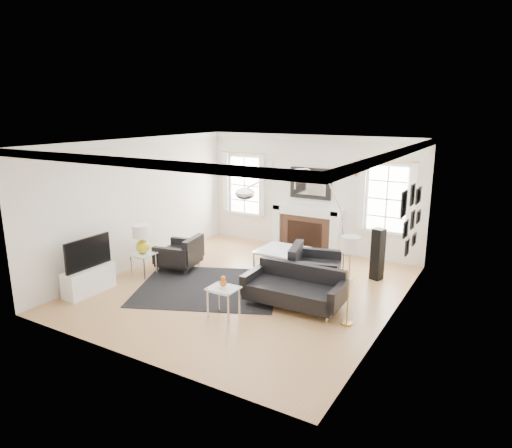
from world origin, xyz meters
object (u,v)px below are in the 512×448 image
Objects in this scene: fireplace at (306,229)px; armchair_right at (312,269)px; armchair_left at (182,254)px; gourd_lamp at (142,237)px; arc_floor_lamp at (296,225)px; coffee_table at (282,251)px; sofa at (295,289)px.

armchair_right is at bearing -62.98° from fireplace.
fireplace is 3.14m from armchair_left.
armchair_left is (-1.78, -2.58, -0.20)m from fireplace.
fireplace reaches higher than gourd_lamp.
arc_floor_lamp is (0.92, -2.56, 0.79)m from fireplace.
gourd_lamp is (-3.28, -1.17, 0.46)m from armchair_right.
coffee_table is at bearing 39.34° from gourd_lamp.
sofa is at bearing -69.14° from fireplace.
sofa is at bearing -9.06° from armchair_left.
fireplace is at bearing 109.88° from arc_floor_lamp.
gourd_lamp is at bearing -140.66° from coffee_table.
armchair_left is at bearing 170.94° from sofa.
arc_floor_lamp is (0.85, -1.12, 0.93)m from coffee_table.
gourd_lamp is 0.25× the size of arc_floor_lamp.
coffee_table is 0.39× the size of arc_floor_lamp.
fireplace is at bearing 92.84° from coffee_table.
fireplace is 0.96× the size of sofa.
armchair_right reaches higher than coffee_table.
armchair_left is 1.71× the size of gourd_lamp.
armchair_right is (2.86, 0.46, 0.04)m from armchair_left.
coffee_table is 1.60× the size of gourd_lamp.
gourd_lamp is at bearing -120.43° from armchair_left.
armchair_right is at bearing 9.08° from armchair_left.
arc_floor_lamp reaches higher than fireplace.
sofa is 1.46× the size of armchair_right.
gourd_lamp is at bearing -166.69° from arc_floor_lamp.
armchair_right is 0.50× the size of arc_floor_lamp.
arc_floor_lamp reaches higher than coffee_table.
sofa is 2.98m from armchair_left.
sofa is at bearing -55.95° from coffee_table.
fireplace is 3.27m from sofa.
coffee_table is at bearing 145.78° from armchair_right.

